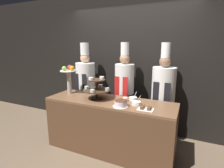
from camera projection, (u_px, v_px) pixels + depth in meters
name	position (u px, v px, depth m)	size (l,w,h in m)	color
ground_plane	(101.00, 160.00, 2.72)	(14.00, 14.00, 0.00)	brown
wall_back	(130.00, 63.00, 3.56)	(10.00, 0.06, 2.80)	black
buffet_counter	(110.00, 126.00, 2.91)	(2.10, 0.65, 0.89)	brown
tiered_stand	(97.00, 88.00, 2.86)	(0.45, 0.45, 0.37)	#3D2819
fruit_pedestal	(69.00, 75.00, 3.15)	(0.30, 0.30, 0.52)	#B2ADA8
cake_round	(121.00, 104.00, 2.52)	(0.23, 0.23, 0.10)	white
cup_white	(125.00, 99.00, 2.76)	(0.07, 0.07, 0.06)	white
cake_square_tray	(146.00, 108.00, 2.41)	(0.22, 0.16, 0.05)	white
serving_bowl_near	(136.00, 103.00, 2.60)	(0.14, 0.14, 0.15)	white
serving_bowl_far	(133.00, 99.00, 2.82)	(0.13, 0.13, 0.15)	white
chef_left	(86.00, 83.00, 3.65)	(0.40, 0.40, 1.80)	black
chef_center_left	(124.00, 87.00, 3.30)	(0.36, 0.36, 1.81)	#38332D
chef_center_right	(163.00, 93.00, 3.02)	(0.40, 0.40, 1.80)	black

